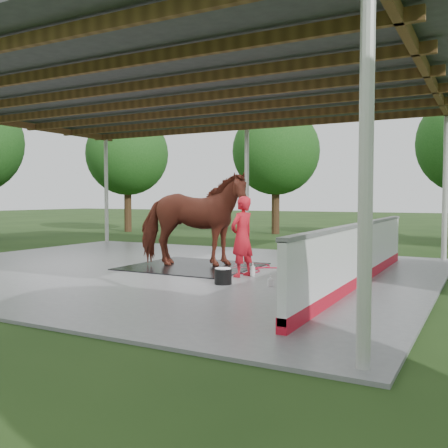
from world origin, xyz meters
The scene contains 12 objects.
ground centered at (0.00, 0.00, 0.00)m, with size 100.00×100.00×0.00m, color #1E3814.
concrete_slab centered at (0.00, 0.00, 0.03)m, with size 12.00×10.00×0.05m, color slate.
pavilion_structure centered at (0.00, 0.00, 3.97)m, with size 12.60×10.60×4.05m.
dasher_board centered at (4.60, 0.00, 0.59)m, with size 0.16×8.00×1.15m.
tree_belt centered at (0.30, 0.90, 3.79)m, with size 28.00×28.00×5.80m.
rubber_mat centered at (0.62, 0.48, 0.06)m, with size 2.83×2.66×0.02m, color black.
horse centered at (0.62, 0.48, 1.16)m, with size 1.18×2.58×2.18m, color maroon.
handler centered at (2.27, -0.28, 0.87)m, with size 0.60×0.39×1.65m, color red.
wash_bucket centered at (2.35, -1.25, 0.20)m, with size 0.32×0.32×0.30m.
soap_bottle_a centered at (2.46, -0.16, 0.19)m, with size 0.11×0.11×0.28m, color silver.
soap_bottle_b centered at (3.22, -1.05, 0.15)m, with size 0.09×0.09×0.20m, color #338CD8.
hose_coil centered at (1.87, 0.79, 0.06)m, with size 1.88×1.70×0.02m.
Camera 1 is at (6.72, -9.42, 1.66)m, focal length 40.00 mm.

